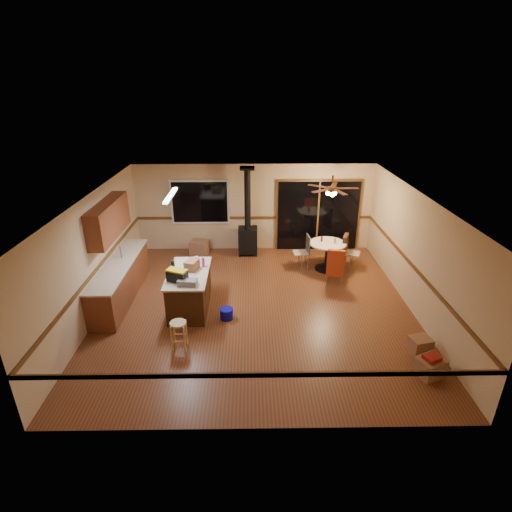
{
  "coord_description": "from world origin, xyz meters",
  "views": [
    {
      "loc": [
        -0.12,
        -7.92,
        4.79
      ],
      "look_at": [
        0.0,
        0.3,
        1.15
      ],
      "focal_mm": 28.0,
      "sensor_mm": 36.0,
      "label": 1
    }
  ],
  "objects_px": {
    "bar_stool": "(179,335)",
    "chair_right": "(346,247)",
    "chair_near": "(336,263)",
    "box_corner_b": "(420,345)",
    "chair_left": "(305,248)",
    "kitchen_island": "(190,290)",
    "blue_bucket": "(227,314)",
    "wood_stove": "(248,231)",
    "box_under_window": "(200,247)",
    "dining_table": "(327,251)",
    "toolbox_grey": "(187,282)",
    "box_corner_a": "(430,367)",
    "toolbox_black": "(177,276)"
  },
  "relations": [
    {
      "from": "toolbox_grey",
      "to": "box_corner_a",
      "type": "bearing_deg",
      "value": -21.58
    },
    {
      "from": "bar_stool",
      "to": "chair_left",
      "type": "xyz_separation_m",
      "value": [
        2.87,
        3.58,
        0.3
      ]
    },
    {
      "from": "kitchen_island",
      "to": "blue_bucket",
      "type": "relative_size",
      "value": 5.87
    },
    {
      "from": "box_corner_b",
      "to": "wood_stove",
      "type": "bearing_deg",
      "value": 124.81
    },
    {
      "from": "bar_stool",
      "to": "chair_left",
      "type": "height_order",
      "value": "chair_left"
    },
    {
      "from": "kitchen_island",
      "to": "chair_near",
      "type": "relative_size",
      "value": 2.4
    },
    {
      "from": "chair_near",
      "to": "box_under_window",
      "type": "bearing_deg",
      "value": 151.35
    },
    {
      "from": "box_under_window",
      "to": "kitchen_island",
      "type": "bearing_deg",
      "value": -87.34
    },
    {
      "from": "box_under_window",
      "to": "box_corner_a",
      "type": "height_order",
      "value": "box_under_window"
    },
    {
      "from": "dining_table",
      "to": "chair_left",
      "type": "distance_m",
      "value": 0.61
    },
    {
      "from": "toolbox_grey",
      "to": "chair_right",
      "type": "distance_m",
      "value": 4.77
    },
    {
      "from": "wood_stove",
      "to": "blue_bucket",
      "type": "bearing_deg",
      "value": -97.33
    },
    {
      "from": "toolbox_grey",
      "to": "bar_stool",
      "type": "height_order",
      "value": "toolbox_grey"
    },
    {
      "from": "dining_table",
      "to": "box_under_window",
      "type": "bearing_deg",
      "value": 162.73
    },
    {
      "from": "bar_stool",
      "to": "chair_right",
      "type": "xyz_separation_m",
      "value": [
        3.99,
        3.59,
        0.31
      ]
    },
    {
      "from": "dining_table",
      "to": "toolbox_grey",
      "type": "bearing_deg",
      "value": -142.75
    },
    {
      "from": "chair_near",
      "to": "dining_table",
      "type": "bearing_deg",
      "value": 93.62
    },
    {
      "from": "chair_left",
      "to": "chair_near",
      "type": "relative_size",
      "value": 0.74
    },
    {
      "from": "bar_stool",
      "to": "box_corner_b",
      "type": "relative_size",
      "value": 1.51
    },
    {
      "from": "bar_stool",
      "to": "chair_right",
      "type": "bearing_deg",
      "value": 41.92
    },
    {
      "from": "box_corner_a",
      "to": "box_corner_b",
      "type": "relative_size",
      "value": 1.17
    },
    {
      "from": "wood_stove",
      "to": "box_corner_b",
      "type": "xyz_separation_m",
      "value": [
        3.3,
        -4.75,
        -0.58
      ]
    },
    {
      "from": "wood_stove",
      "to": "chair_near",
      "type": "xyz_separation_m",
      "value": [
        2.21,
        -1.95,
        -0.13
      ]
    },
    {
      "from": "dining_table",
      "to": "box_corner_b",
      "type": "distance_m",
      "value": 3.87
    },
    {
      "from": "kitchen_island",
      "to": "toolbox_grey",
      "type": "height_order",
      "value": "toolbox_grey"
    },
    {
      "from": "kitchen_island",
      "to": "box_corner_a",
      "type": "relative_size",
      "value": 3.78
    },
    {
      "from": "toolbox_black",
      "to": "dining_table",
      "type": "distance_m",
      "value": 4.37
    },
    {
      "from": "bar_stool",
      "to": "box_corner_b",
      "type": "bearing_deg",
      "value": -2.58
    },
    {
      "from": "toolbox_grey",
      "to": "toolbox_black",
      "type": "bearing_deg",
      "value": 141.92
    },
    {
      "from": "wood_stove",
      "to": "box_corner_a",
      "type": "relative_size",
      "value": 5.66
    },
    {
      "from": "chair_right",
      "to": "chair_near",
      "type": "bearing_deg",
      "value": -115.5
    },
    {
      "from": "blue_bucket",
      "to": "box_under_window",
      "type": "height_order",
      "value": "box_under_window"
    },
    {
      "from": "kitchen_island",
      "to": "dining_table",
      "type": "distance_m",
      "value": 3.98
    },
    {
      "from": "dining_table",
      "to": "wood_stove",
      "type": "bearing_deg",
      "value": 153.61
    },
    {
      "from": "bar_stool",
      "to": "chair_near",
      "type": "distance_m",
      "value": 4.38
    },
    {
      "from": "kitchen_island",
      "to": "box_corner_b",
      "type": "distance_m",
      "value": 4.91
    },
    {
      "from": "kitchen_island",
      "to": "box_corner_b",
      "type": "height_order",
      "value": "kitchen_island"
    },
    {
      "from": "toolbox_black",
      "to": "chair_right",
      "type": "xyz_separation_m",
      "value": [
        4.15,
        2.51,
        -0.42
      ]
    },
    {
      "from": "chair_right",
      "to": "box_corner_a",
      "type": "relative_size",
      "value": 1.57
    },
    {
      "from": "box_corner_a",
      "to": "box_corner_b",
      "type": "height_order",
      "value": "box_corner_a"
    },
    {
      "from": "wood_stove",
      "to": "box_corner_b",
      "type": "bearing_deg",
      "value": -55.19
    },
    {
      "from": "chair_near",
      "to": "box_corner_b",
      "type": "height_order",
      "value": "chair_near"
    },
    {
      "from": "chair_right",
      "to": "box_corner_a",
      "type": "bearing_deg",
      "value": -83.17
    },
    {
      "from": "bar_stool",
      "to": "box_under_window",
      "type": "distance_m",
      "value": 4.59
    },
    {
      "from": "chair_right",
      "to": "wood_stove",
      "type": "bearing_deg",
      "value": 160.45
    },
    {
      "from": "kitchen_island",
      "to": "box_corner_b",
      "type": "xyz_separation_m",
      "value": [
        4.6,
        -1.7,
        -0.3
      ]
    },
    {
      "from": "kitchen_island",
      "to": "chair_near",
      "type": "distance_m",
      "value": 3.68
    },
    {
      "from": "wood_stove",
      "to": "bar_stool",
      "type": "xyz_separation_m",
      "value": [
        -1.31,
        -4.54,
        -0.44
      ]
    },
    {
      "from": "blue_bucket",
      "to": "chair_left",
      "type": "bearing_deg",
      "value": 51.85
    },
    {
      "from": "blue_bucket",
      "to": "kitchen_island",
      "type": "bearing_deg",
      "value": 150.86
    }
  ]
}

